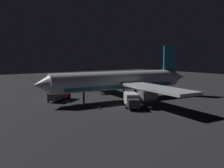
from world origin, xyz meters
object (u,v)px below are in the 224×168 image
(baggage_truck, at_px, (60,94))
(ground_crew_worker, at_px, (48,98))
(traffic_cone_near_right, at_px, (100,108))
(traffic_cone_under_wing, at_px, (89,106))
(catering_truck, at_px, (131,100))
(traffic_cone_near_left, at_px, (87,94))
(airliner, at_px, (122,81))

(baggage_truck, relative_size, ground_crew_worker, 3.58)
(traffic_cone_near_right, bearing_deg, traffic_cone_under_wing, 11.49)
(catering_truck, bearing_deg, traffic_cone_near_left, 0.27)
(baggage_truck, xyz_separation_m, traffic_cone_under_wing, (-9.20, -1.54, -1.04))
(traffic_cone_under_wing, bearing_deg, catering_truck, -128.70)
(airliner, relative_size, catering_truck, 5.96)
(airliner, xyz_separation_m, baggage_truck, (6.84, 11.24, -2.66))
(airliner, relative_size, traffic_cone_near_left, 66.87)
(baggage_truck, distance_m, ground_crew_worker, 3.37)
(airliner, bearing_deg, traffic_cone_under_wing, 103.70)
(ground_crew_worker, bearing_deg, baggage_truck, -68.34)
(catering_truck, distance_m, traffic_cone_under_wing, 7.87)
(airliner, bearing_deg, baggage_truck, 58.66)
(baggage_truck, bearing_deg, ground_crew_worker, 111.66)
(traffic_cone_near_left, bearing_deg, ground_crew_worker, 106.11)
(baggage_truck, height_order, catering_truck, catering_truck)
(baggage_truck, relative_size, traffic_cone_under_wing, 11.33)
(traffic_cone_near_right, height_order, traffic_cone_under_wing, same)
(catering_truck, xyz_separation_m, traffic_cone_near_right, (2.06, 5.51, -1.03))
(baggage_truck, bearing_deg, airliner, -121.34)
(ground_crew_worker, relative_size, traffic_cone_under_wing, 3.16)
(airliner, xyz_separation_m, catering_truck, (-7.24, 3.61, -2.67))
(traffic_cone_near_left, xyz_separation_m, traffic_cone_near_right, (-13.86, 5.44, 0.00))
(airliner, relative_size, traffic_cone_near_right, 66.87)
(ground_crew_worker, bearing_deg, traffic_cone_under_wing, -149.73)
(airliner, bearing_deg, catering_truck, 153.51)
(traffic_cone_under_wing, bearing_deg, airliner, -76.30)
(baggage_truck, distance_m, traffic_cone_near_right, 12.25)
(airliner, bearing_deg, traffic_cone_near_left, 22.96)
(traffic_cone_near_left, height_order, traffic_cone_under_wing, same)
(traffic_cone_near_left, relative_size, traffic_cone_near_right, 1.00)
(traffic_cone_near_left, bearing_deg, traffic_cone_near_right, 158.58)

